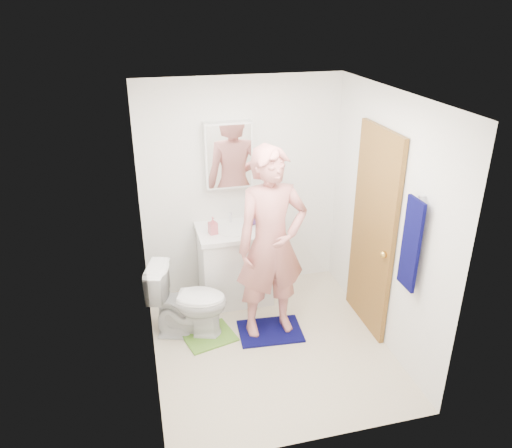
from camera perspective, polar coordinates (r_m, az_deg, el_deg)
The scene contains 22 objects.
floor at distance 5.03m, azimuth 1.60°, elevation -13.67°, with size 2.20×2.40×0.02m, color beige.
ceiling at distance 4.02m, azimuth 2.01°, elevation 14.61°, with size 2.20×2.40×0.02m, color white.
wall_back at distance 5.47m, azimuth -1.68°, elevation 4.18°, with size 2.20×0.02×2.40m, color white.
wall_front at distance 3.40m, azimuth 7.41°, elevation -9.75°, with size 2.20×0.02×2.40m, color white.
wall_left at distance 4.25m, azimuth -12.80°, elevation -2.71°, with size 0.02×2.40×2.40m, color white.
wall_right at distance 4.79m, azimuth 14.67°, elevation 0.29°, with size 0.02×2.40×2.40m, color white.
vanity_cabinet at distance 5.52m, azimuth -2.43°, elevation -4.81°, with size 0.75×0.55×0.80m, color white.
countertop at distance 5.32m, azimuth -2.51°, elevation -0.82°, with size 0.79×0.59×0.05m, color white.
sink_basin at distance 5.31m, azimuth -2.51°, elevation -0.67°, with size 0.40×0.40×0.03m, color white.
faucet at distance 5.45m, azimuth -2.91°, elevation 0.77°, with size 0.03×0.03×0.12m, color silver.
medicine_cabinet at distance 5.25m, azimuth -3.17°, elevation 7.88°, with size 0.50×0.12×0.70m, color white.
mirror_panel at distance 5.19m, azimuth -3.04°, elevation 7.69°, with size 0.46×0.01×0.66m, color white.
door at distance 4.96m, azimuth 13.20°, elevation -0.91°, with size 0.05×0.80×2.05m, color olive.
door_knob at distance 4.72m, azimuth 14.39°, elevation -3.40°, with size 0.07×0.07×0.07m, color gold.
towel at distance 4.29m, azimuth 17.30°, elevation -2.24°, with size 0.03×0.24×0.80m, color #070743.
towel_hook at distance 4.15m, azimuth 18.49°, elevation 3.02°, with size 0.02×0.02×0.06m, color silver.
toilet at distance 5.00m, azimuth -7.73°, elevation -8.65°, with size 0.43×0.75×0.77m, color white.
bath_mat at distance 5.18m, azimuth 1.63°, elevation -12.14°, with size 0.63×0.45×0.02m, color #070743.
green_rug at distance 5.13m, azimuth -5.40°, elevation -12.62°, with size 0.48×0.41×0.02m, color #5F9632.
soap_dispenser at distance 5.18m, azimuth -4.95°, elevation -0.17°, with size 0.08×0.09×0.19m, color #CD606B.
toothbrush_cup at distance 5.41m, azimuth -0.36°, elevation 0.43°, with size 0.11×0.11×0.09m, color #623A80.
man at distance 4.70m, azimuth 1.77°, elevation -2.35°, with size 0.70×0.46×1.91m, color #C6756F.
Camera 1 is at (-1.10, -3.80, 3.10)m, focal length 35.00 mm.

